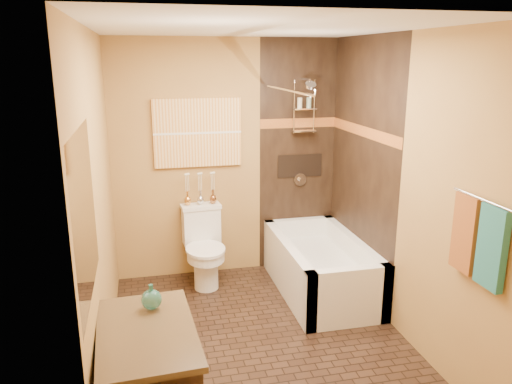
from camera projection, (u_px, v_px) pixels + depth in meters
name	position (u px, v px, depth m)	size (l,w,h in m)	color
floor	(260.00, 340.00, 4.19)	(3.00, 3.00, 0.00)	black
wall_left	(100.00, 207.00, 3.60)	(0.02, 3.00, 2.50)	#AB8442
wall_right	(401.00, 188.00, 4.13)	(0.02, 3.00, 2.50)	#AB8442
wall_back	(227.00, 160.00, 5.28)	(2.40, 0.02, 2.50)	#AB8442
wall_front	(333.00, 277.00, 2.45)	(2.40, 0.02, 2.50)	#AB8442
ceiling	(261.00, 28.00, 3.54)	(3.00, 3.00, 0.00)	silver
alcove_tile_back	(298.00, 157.00, 5.43)	(0.85, 0.01, 2.50)	black
alcove_tile_right	(362.00, 169.00, 4.83)	(0.01, 1.50, 2.50)	black
mosaic_band_back	(299.00, 123.00, 5.33)	(0.85, 0.01, 0.10)	brown
mosaic_band_right	(363.00, 131.00, 4.73)	(0.01, 1.50, 0.10)	brown
alcove_niche	(300.00, 166.00, 5.46)	(0.50, 0.01, 0.25)	black
shower_fixtures	(304.00, 120.00, 5.23)	(0.24, 0.33, 1.16)	silver
curtain_rod	(285.00, 89.00, 4.46)	(0.03, 0.03, 1.55)	silver
towel_bar	(482.00, 199.00, 3.08)	(0.02, 0.02, 0.55)	silver
towel_teal	(492.00, 248.00, 3.03)	(0.05, 0.22, 0.52)	#1F6A67
towel_rust	(465.00, 233.00, 3.27)	(0.05, 0.22, 0.52)	brown
sunset_painting	(198.00, 133.00, 5.11)	(0.90, 0.04, 0.70)	orange
vanity_mirror	(85.00, 215.00, 2.60)	(0.01, 1.00, 0.90)	white
bathtub	(320.00, 271.00, 5.01)	(0.80, 1.50, 0.55)	white
toilet	(204.00, 246.00, 5.15)	(0.42, 0.62, 0.81)	white
teal_bottle	(151.00, 297.00, 3.05)	(0.13, 0.13, 0.20)	#216557
bud_vases	(200.00, 188.00, 5.17)	(0.34, 0.07, 0.33)	gold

